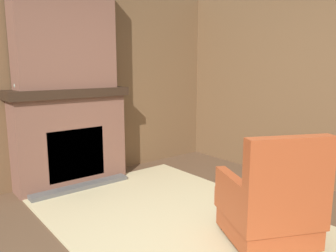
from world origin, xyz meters
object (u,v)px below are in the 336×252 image
Objects in this scene: armchair at (271,206)px; storage_case at (94,82)px; oil_lamp_vase at (19,81)px; firewood_stack at (257,184)px; decorative_plate_on_mantel at (61,79)px.

storage_case is at bearing 33.54° from armchair.
armchair is 3.32× the size of oil_lamp_vase.
armchair reaches higher than firewood_stack.
storage_case is at bearing -144.27° from firewood_stack.
storage_case is (-1.75, -1.26, 1.24)m from firewood_stack.
decorative_plate_on_mantel is (-0.02, 0.51, 0.01)m from oil_lamp_vase.
oil_lamp_vase reaches higher than storage_case.
decorative_plate_on_mantel is at bearing -92.59° from storage_case.
decorative_plate_on_mantel reaches higher than firewood_stack.
armchair is at bearing 6.88° from storage_case.
firewood_stack is 1.23× the size of oil_lamp_vase.
oil_lamp_vase is 0.51m from decorative_plate_on_mantel.
firewood_stack is (-0.82, 0.95, -0.26)m from armchair.
firewood_stack is 3.10m from oil_lamp_vase.
oil_lamp_vase is at bearing -128.31° from firewood_stack.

